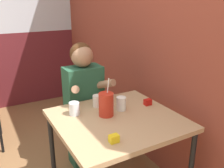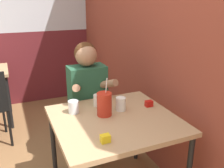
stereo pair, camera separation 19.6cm
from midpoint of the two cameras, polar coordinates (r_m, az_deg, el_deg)
name	(u,v)px [view 1 (the left image)]	position (r m, az deg, el deg)	size (l,w,h in m)	color
brick_wall_right	(114,19)	(2.89, -1.44, 14.63)	(0.08, 4.64, 2.70)	brown
main_table	(117,126)	(1.92, -1.75, -9.61)	(0.90, 0.85, 0.72)	tan
person_seated	(84,104)	(2.38, -8.77, -4.55)	(0.42, 0.40, 1.21)	#235138
cocktail_pitcher	(106,104)	(1.89, -4.34, -4.75)	(0.11, 0.11, 0.30)	#B22819
glass_near_pitcher	(74,109)	(1.95, -11.49, -5.60)	(0.08, 0.08, 0.10)	silver
glass_center	(121,104)	(1.99, -0.71, -4.55)	(0.08, 0.08, 0.11)	silver
glass_far_side	(97,101)	(2.07, -6.07, -3.92)	(0.08, 0.08, 0.10)	silver
condiment_ketchup	(148,102)	(2.10, 5.53, -4.19)	(0.06, 0.04, 0.05)	#B7140F
condiment_mustard	(114,139)	(1.58, -3.20, -12.45)	(0.06, 0.04, 0.05)	yellow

